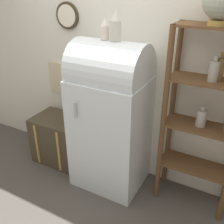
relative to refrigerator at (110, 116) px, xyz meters
The scene contains 8 objects.
ground_plane 0.86m from the refrigerator, 89.99° to the right, with size 12.00×12.00×0.00m, color #4C4742.
wall_back 0.62m from the refrigerator, 90.96° to the left, with size 7.00×0.09×2.70m.
refrigerator is the anchor object (origin of this frame).
suitcase_trunk 0.91m from the refrigerator, behind, with size 0.60×0.46×0.59m.
shelf_unit 0.91m from the refrigerator, ahead, with size 0.69×0.31×1.77m.
globe 1.41m from the refrigerator, ahead, with size 0.27×0.27×0.31m.
vase_left 0.86m from the refrigerator, behind, with size 0.07×0.07×0.18m.
vase_center 0.89m from the refrigerator, ahead, with size 0.10×0.10×0.26m.
Camera 1 is at (1.14, -1.82, 2.08)m, focal length 42.00 mm.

